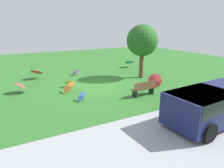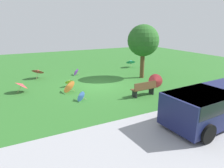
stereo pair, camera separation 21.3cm
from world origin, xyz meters
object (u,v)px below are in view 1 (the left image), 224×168
at_px(shade_tree, 142,41).
at_px(parasol_teal_0, 129,61).
at_px(parasol_red_3, 37,71).
at_px(park_bench, 144,88).
at_px(parasol_blue_0, 80,96).
at_px(parasol_red_1, 21,85).
at_px(parasol_purple_0, 74,72).
at_px(parasol_red_0, 155,81).
at_px(parasol_orange_1, 68,86).
at_px(parasol_yellow_0, 69,81).
at_px(van_dark, 211,103).

xyz_separation_m(shade_tree, parasol_teal_0, (-1.38, -3.91, -2.35)).
height_order(shade_tree, parasol_red_3, shade_tree).
bearing_deg(park_bench, shade_tree, -123.58).
height_order(parasol_blue_0, parasol_red_1, parasol_red_1).
xyz_separation_m(parasol_red_1, parasol_purple_0, (-4.38, -2.82, -0.20)).
bearing_deg(parasol_red_0, park_bench, 31.28).
distance_m(park_bench, parasol_purple_0, 7.27).
relative_size(parasol_orange_1, parasol_yellow_0, 1.61).
bearing_deg(parasol_purple_0, parasol_yellow_0, 65.21).
relative_size(parasol_orange_1, parasol_red_1, 0.99).
bearing_deg(shade_tree, van_dark, 75.70).
height_order(shade_tree, parasol_red_0, shade_tree).
height_order(parasol_red_0, parasol_purple_0, parasol_red_0).
xyz_separation_m(parasol_orange_1, parasol_yellow_0, (-0.40, -1.26, -0.05)).
relative_size(shade_tree, parasol_purple_0, 6.25).
height_order(parasol_orange_1, parasol_purple_0, parasol_orange_1).
bearing_deg(shade_tree, parasol_teal_0, -109.49).
bearing_deg(parasol_teal_0, parasol_red_3, 2.14).
distance_m(parasol_teal_0, parasol_blue_0, 10.05).
height_order(shade_tree, parasol_yellow_0, shade_tree).
relative_size(van_dark, parasol_yellow_0, 7.73).
bearing_deg(van_dark, parasol_red_3, -64.11).
bearing_deg(parasol_blue_0, parasol_purple_0, -104.88).
xyz_separation_m(parasol_red_0, parasol_purple_0, (3.85, -5.91, -0.18)).
relative_size(shade_tree, parasol_blue_0, 6.28).
bearing_deg(parasol_orange_1, parasol_yellow_0, -107.68).
height_order(park_bench, parasol_red_3, parasol_red_3).
bearing_deg(parasol_blue_0, parasol_yellow_0, -94.03).
relative_size(van_dark, parasol_red_3, 3.63).
distance_m(van_dark, shade_tree, 8.37).
bearing_deg(parasol_red_1, parasol_yellow_0, 177.05).
bearing_deg(parasol_teal_0, parasol_purple_0, 6.27).
bearing_deg(parasol_yellow_0, parasol_blue_0, 85.97).
distance_m(van_dark, park_bench, 4.22).
relative_size(park_bench, parasol_orange_1, 1.65).
height_order(parasol_teal_0, parasol_yellow_0, parasol_teal_0).
relative_size(parasol_red_0, parasol_red_1, 1.01).
bearing_deg(parasol_blue_0, parasol_red_1, -48.32).
xyz_separation_m(van_dark, parasol_yellow_0, (3.96, -8.15, -0.53)).
bearing_deg(parasol_orange_1, parasol_red_3, -75.27).
height_order(parasol_blue_0, parasol_yellow_0, parasol_yellow_0).
distance_m(shade_tree, parasol_red_0, 3.70).
xyz_separation_m(van_dark, parasol_red_1, (6.97, -8.30, -0.41)).
relative_size(park_bench, parasol_yellow_0, 2.65).
relative_size(parasol_red_1, parasol_yellow_0, 1.63).
relative_size(parasol_orange_1, parasol_purple_0, 1.46).
height_order(shade_tree, parasol_purple_0, shade_tree).
bearing_deg(parasol_yellow_0, parasol_red_0, 150.68).
bearing_deg(parasol_red_1, parasol_red_0, 159.44).
bearing_deg(parasol_red_0, parasol_teal_0, -107.94).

